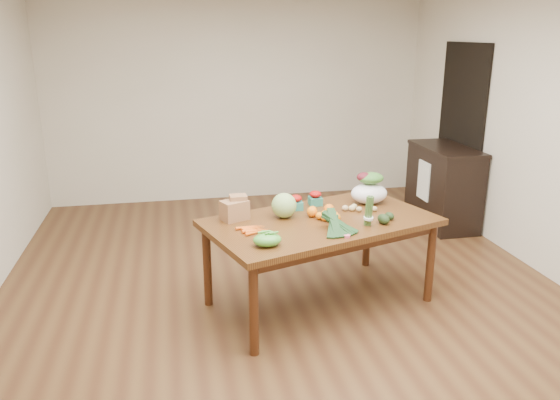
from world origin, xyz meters
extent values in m
plane|color=brown|center=(0.00, 0.00, 0.00)|extent=(6.00, 6.00, 0.00)
cube|color=silver|center=(0.00, 3.00, 1.35)|extent=(5.00, 0.02, 2.70)
cube|color=silver|center=(0.00, -3.00, 1.35)|extent=(5.00, 0.02, 2.70)
cube|color=silver|center=(2.50, 0.00, 1.35)|extent=(0.02, 6.00, 2.70)
cube|color=#573614|center=(0.26, -0.24, 0.38)|extent=(2.05, 1.53, 0.75)
cube|color=black|center=(2.48, 1.60, 1.05)|extent=(0.02, 1.00, 2.10)
cube|color=black|center=(2.22, 1.40, 0.47)|extent=(0.52, 1.02, 0.94)
cube|color=white|center=(1.96, 1.40, 0.55)|extent=(0.02, 0.28, 0.45)
sphere|color=#A7C370|center=(-0.03, -0.13, 0.85)|extent=(0.21, 0.21, 0.21)
sphere|color=orange|center=(0.20, -0.16, 0.79)|extent=(0.09, 0.09, 0.09)
sphere|color=orange|center=(0.22, -0.11, 0.79)|extent=(0.07, 0.07, 0.07)
sphere|color=#FF630F|center=(0.36, -0.12, 0.79)|extent=(0.09, 0.09, 0.09)
ellipsoid|color=#52AD3A|center=(-0.27, -0.72, 0.80)|extent=(0.21, 0.16, 0.09)
ellipsoid|color=tan|center=(0.58, -0.08, 0.78)|extent=(0.06, 0.05, 0.05)
ellipsoid|color=tan|center=(0.63, -0.11, 0.77)|extent=(0.05, 0.05, 0.04)
ellipsoid|color=tan|center=(0.61, -0.03, 0.77)|extent=(0.05, 0.05, 0.04)
ellipsoid|color=#D7B57C|center=(0.52, -0.06, 0.77)|extent=(0.06, 0.05, 0.05)
ellipsoid|color=tan|center=(0.76, -0.13, 0.77)|extent=(0.05, 0.05, 0.05)
ellipsoid|color=black|center=(0.72, -0.44, 0.79)|extent=(0.11, 0.14, 0.08)
ellipsoid|color=black|center=(0.80, -0.36, 0.78)|extent=(0.09, 0.11, 0.06)
camera|label=1|loc=(-0.90, -4.29, 2.22)|focal=35.00mm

